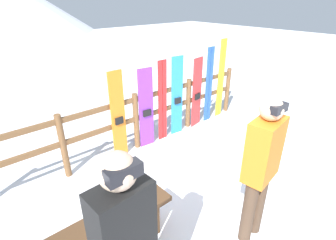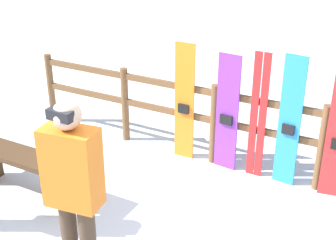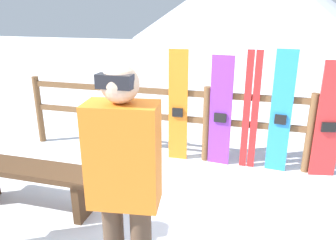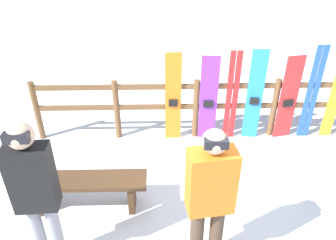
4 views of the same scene
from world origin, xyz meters
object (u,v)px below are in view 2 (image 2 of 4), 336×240
object	(u,v)px
snowboard_purple	(227,114)
snowboard_orange	(184,103)
person_orange	(73,186)
ski_pair_red	(258,117)
snowboard_blue	(289,123)
bench	(26,164)

from	to	relation	value
snowboard_purple	snowboard_orange	bearing A→B (deg)	179.99
person_orange	snowboard_orange	xyz separation A→B (m)	(-0.25, 2.48, -0.24)
person_orange	snowboard_purple	world-z (taller)	person_orange
ski_pair_red	snowboard_blue	bearing A→B (deg)	-0.52
snowboard_purple	bench	bearing A→B (deg)	-137.54
snowboard_orange	snowboard_purple	world-z (taller)	snowboard_orange
ski_pair_red	snowboard_blue	world-z (taller)	snowboard_blue
person_orange	snowboard_blue	bearing A→B (deg)	66.29
snowboard_purple	ski_pair_red	xyz separation A→B (m)	(0.39, 0.00, 0.04)
snowboard_blue	snowboard_purple	bearing A→B (deg)	-179.99
person_orange	snowboard_purple	distance (m)	2.51
bench	snowboard_orange	world-z (taller)	snowboard_orange
snowboard_orange	snowboard_purple	bearing A→B (deg)	-0.01
person_orange	snowboard_orange	size ratio (longest dim) A/B	1.13
person_orange	ski_pair_red	xyz separation A→B (m)	(0.72, 2.48, -0.23)
ski_pair_red	person_orange	bearing A→B (deg)	-106.12
bench	snowboard_orange	distance (m)	2.05
snowboard_orange	snowboard_purple	size ratio (longest dim) A/B	1.04
bench	snowboard_purple	xyz separation A→B (m)	(1.77, 1.62, 0.37)
snowboard_purple	ski_pair_red	world-z (taller)	ski_pair_red
person_orange	ski_pair_red	distance (m)	2.59
snowboard_orange	snowboard_blue	distance (m)	1.34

